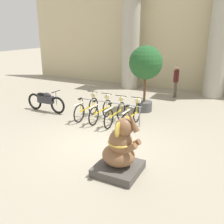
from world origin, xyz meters
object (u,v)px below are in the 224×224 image
(bicycle_1, at_px, (101,110))
(potted_tree, at_px, (146,66))
(bicycle_2, at_px, (116,113))
(person_pedestrian, at_px, (176,78))
(elephant_statue, at_px, (120,152))
(bicycle_3, at_px, (132,115))
(motorcycle, at_px, (46,101))
(bicycle_0, at_px, (87,108))

(bicycle_1, relative_size, potted_tree, 0.63)
(bicycle_1, distance_m, potted_tree, 2.66)
(potted_tree, bearing_deg, bicycle_2, -101.88)
(person_pedestrian, height_order, potted_tree, potted_tree)
(bicycle_2, height_order, person_pedestrian, person_pedestrian)
(bicycle_1, distance_m, elephant_statue, 3.75)
(bicycle_3, xyz_separation_m, motorcycle, (-3.95, -0.09, 0.06))
(bicycle_2, distance_m, elephant_statue, 3.37)
(potted_tree, bearing_deg, bicycle_1, -119.13)
(bicycle_1, distance_m, person_pedestrian, 5.09)
(elephant_statue, bearing_deg, bicycle_2, 118.02)
(person_pedestrian, bearing_deg, bicycle_0, -116.42)
(bicycle_0, relative_size, elephant_statue, 1.03)
(bicycle_0, xyz_separation_m, bicycle_1, (0.65, -0.01, 0.00))
(bicycle_0, bearing_deg, bicycle_2, -2.75)
(bicycle_1, height_order, motorcycle, bicycle_1)
(person_pedestrian, distance_m, potted_tree, 3.08)
(elephant_statue, bearing_deg, bicycle_0, 133.50)
(bicycle_3, bearing_deg, person_pedestrian, 85.04)
(bicycle_3, height_order, motorcycle, bicycle_3)
(bicycle_3, bearing_deg, bicycle_0, 179.45)
(potted_tree, bearing_deg, motorcycle, -151.75)
(bicycle_1, bearing_deg, bicycle_0, 178.83)
(bicycle_0, distance_m, person_pedestrian, 5.33)
(bicycle_1, height_order, person_pedestrian, person_pedestrian)
(bicycle_3, bearing_deg, bicycle_1, 179.75)
(bicycle_2, relative_size, person_pedestrian, 1.05)
(bicycle_2, xyz_separation_m, potted_tree, (0.41, 1.95, 1.53))
(person_pedestrian, bearing_deg, elephant_statue, -86.19)
(bicycle_3, bearing_deg, bicycle_2, -176.15)
(potted_tree, bearing_deg, bicycle_3, -82.85)
(bicycle_0, bearing_deg, motorcycle, -176.91)
(motorcycle, distance_m, potted_tree, 4.46)
(elephant_statue, height_order, person_pedestrian, elephant_statue)
(bicycle_0, relative_size, motorcycle, 0.88)
(bicycle_2, distance_m, potted_tree, 2.51)
(bicycle_1, relative_size, bicycle_3, 1.00)
(elephant_statue, bearing_deg, person_pedestrian, 93.81)
(bicycle_3, relative_size, elephant_statue, 1.03)
(bicycle_1, xyz_separation_m, elephant_statue, (2.23, -3.02, 0.16))
(motorcycle, relative_size, potted_tree, 0.72)
(bicycle_0, distance_m, bicycle_1, 0.65)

